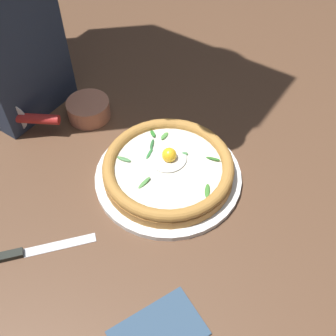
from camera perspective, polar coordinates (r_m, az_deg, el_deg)
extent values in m
cube|color=brown|center=(0.84, 0.54, -2.28)|extent=(2.40, 2.40, 0.03)
cylinder|color=white|center=(0.82, 0.00, -1.17)|extent=(0.30, 0.30, 0.01)
cylinder|color=#B07433|center=(0.81, 0.00, -0.44)|extent=(0.26, 0.26, 0.02)
torus|color=#AF7836|center=(0.80, 0.00, 0.32)|extent=(0.26, 0.26, 0.02)
cylinder|color=#EEE6CD|center=(0.80, 0.00, 0.13)|extent=(0.22, 0.22, 0.00)
ellipsoid|color=white|center=(0.81, 0.06, 1.43)|extent=(0.08, 0.07, 0.01)
sphere|color=yellow|center=(0.80, 0.17, 1.86)|extent=(0.03, 0.03, 0.03)
ellipsoid|color=#2C7133|center=(0.82, -2.65, 2.05)|extent=(0.03, 0.01, 0.01)
ellipsoid|color=#4F9541|center=(0.85, -0.50, 4.59)|extent=(0.03, 0.01, 0.01)
ellipsoid|color=#417E44|center=(0.82, 1.78, 2.02)|extent=(0.02, 0.03, 0.01)
ellipsoid|color=#4C883F|center=(0.77, -3.38, -2.08)|extent=(0.03, 0.01, 0.01)
ellipsoid|color=#387629|center=(0.76, 5.57, -3.22)|extent=(0.03, 0.02, 0.01)
ellipsoid|color=#297227|center=(0.86, -2.17, 4.90)|extent=(0.02, 0.02, 0.01)
ellipsoid|color=#4D874B|center=(0.81, -6.25, 1.27)|extent=(0.01, 0.03, 0.00)
ellipsoid|color=#2F6A24|center=(0.81, 6.38, 1.33)|extent=(0.01, 0.03, 0.01)
ellipsoid|color=#2E6834|center=(0.84, -2.29, 3.38)|extent=(0.03, 0.02, 0.01)
cylinder|color=#B57055|center=(0.96, -11.15, 8.16)|extent=(0.10, 0.10, 0.04)
cylinder|color=silver|center=(0.96, -21.82, 6.69)|extent=(0.04, 0.08, 0.09)
cylinder|color=silver|center=(0.95, -21.27, 6.69)|extent=(0.02, 0.02, 0.01)
cylinder|color=#AF2421|center=(0.93, -17.99, 6.64)|extent=(0.06, 0.10, 0.02)
cube|color=silver|center=(0.76, -15.00, -10.47)|extent=(0.10, 0.10, 0.00)
cube|color=#314861|center=(0.67, -1.40, -22.23)|extent=(0.17, 0.14, 0.01)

